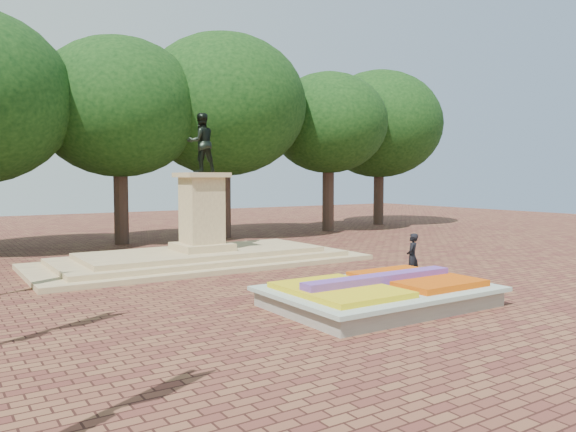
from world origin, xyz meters
name	(u,v)px	position (x,y,z in m)	size (l,w,h in m)	color
ground	(311,297)	(0.00, 0.00, 0.00)	(90.00, 90.00, 0.00)	brown
flower_bed	(380,293)	(1.03, -2.00, 0.38)	(6.30, 4.30, 0.91)	gray
monument	(202,243)	(0.00, 8.00, 0.88)	(14.00, 6.00, 6.40)	tan
tree_row_back	(167,127)	(2.33, 18.00, 6.67)	(44.80, 8.80, 10.43)	#37251E
pedestrian	(412,257)	(4.82, 0.44, 0.84)	(0.61, 0.40, 1.69)	black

